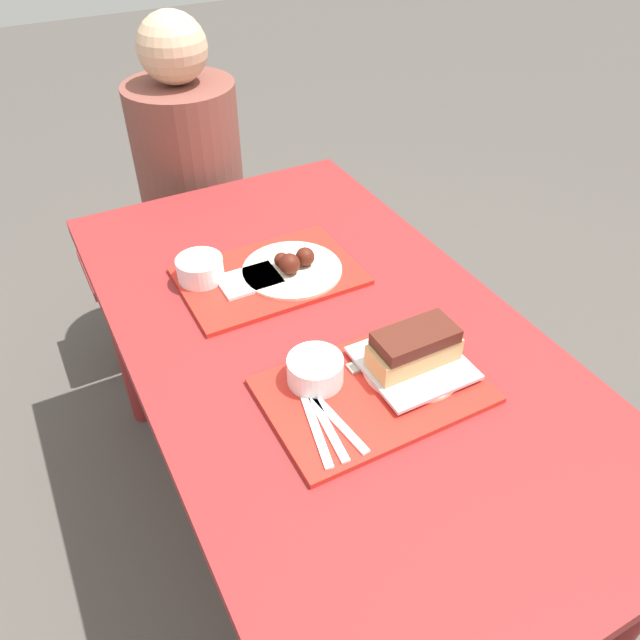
{
  "coord_description": "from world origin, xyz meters",
  "views": [
    {
      "loc": [
        -0.49,
        -0.89,
        1.62
      ],
      "look_at": [
        -0.02,
        -0.0,
        0.78
      ],
      "focal_mm": 35.0,
      "sensor_mm": 36.0,
      "label": 1
    }
  ],
  "objects_px": {
    "tray_near": "(373,390)",
    "bowl_coleslaw_far": "(200,268)",
    "tray_far": "(269,276)",
    "bowl_coleslaw_near": "(315,369)",
    "wings_plate_far": "(293,266)",
    "person_seated_across": "(188,156)",
    "brisket_sandwich_plate": "(414,354)"
  },
  "relations": [
    {
      "from": "bowl_coleslaw_near",
      "to": "bowl_coleslaw_far",
      "type": "xyz_separation_m",
      "value": [
        -0.08,
        0.43,
        0.0
      ]
    },
    {
      "from": "tray_near",
      "to": "tray_far",
      "type": "height_order",
      "value": "same"
    },
    {
      "from": "brisket_sandwich_plate",
      "to": "wings_plate_far",
      "type": "height_order",
      "value": "brisket_sandwich_plate"
    },
    {
      "from": "tray_far",
      "to": "bowl_coleslaw_near",
      "type": "bearing_deg",
      "value": -100.38
    },
    {
      "from": "tray_near",
      "to": "bowl_coleslaw_far",
      "type": "distance_m",
      "value": 0.53
    },
    {
      "from": "bowl_coleslaw_far",
      "to": "wings_plate_far",
      "type": "relative_size",
      "value": 0.46
    },
    {
      "from": "tray_far",
      "to": "wings_plate_far",
      "type": "distance_m",
      "value": 0.06
    },
    {
      "from": "tray_near",
      "to": "wings_plate_far",
      "type": "xyz_separation_m",
      "value": [
        0.03,
        0.42,
        0.02
      ]
    },
    {
      "from": "tray_near",
      "to": "bowl_coleslaw_far",
      "type": "xyz_separation_m",
      "value": [
        -0.17,
        0.5,
        0.04
      ]
    },
    {
      "from": "tray_near",
      "to": "wings_plate_far",
      "type": "relative_size",
      "value": 1.74
    },
    {
      "from": "bowl_coleslaw_far",
      "to": "person_seated_across",
      "type": "xyz_separation_m",
      "value": [
        0.19,
        0.66,
        -0.04
      ]
    },
    {
      "from": "bowl_coleslaw_near",
      "to": "bowl_coleslaw_far",
      "type": "relative_size",
      "value": 1.0
    },
    {
      "from": "tray_near",
      "to": "bowl_coleslaw_near",
      "type": "distance_m",
      "value": 0.12
    },
    {
      "from": "bowl_coleslaw_near",
      "to": "wings_plate_far",
      "type": "distance_m",
      "value": 0.37
    },
    {
      "from": "bowl_coleslaw_near",
      "to": "person_seated_across",
      "type": "distance_m",
      "value": 1.1
    },
    {
      "from": "tray_near",
      "to": "bowl_coleslaw_near",
      "type": "xyz_separation_m",
      "value": [
        -0.09,
        0.07,
        0.04
      ]
    },
    {
      "from": "tray_far",
      "to": "brisket_sandwich_plate",
      "type": "bearing_deg",
      "value": -74.3
    },
    {
      "from": "bowl_coleslaw_far",
      "to": "person_seated_across",
      "type": "height_order",
      "value": "person_seated_across"
    },
    {
      "from": "tray_far",
      "to": "bowl_coleslaw_far",
      "type": "height_order",
      "value": "bowl_coleslaw_far"
    },
    {
      "from": "tray_far",
      "to": "wings_plate_far",
      "type": "xyz_separation_m",
      "value": [
        0.05,
        -0.02,
        0.02
      ]
    },
    {
      "from": "brisket_sandwich_plate",
      "to": "wings_plate_far",
      "type": "xyz_separation_m",
      "value": [
        -0.06,
        0.41,
        -0.02
      ]
    },
    {
      "from": "tray_near",
      "to": "bowl_coleslaw_near",
      "type": "height_order",
      "value": "bowl_coleslaw_near"
    },
    {
      "from": "tray_far",
      "to": "bowl_coleslaw_near",
      "type": "relative_size",
      "value": 3.82
    },
    {
      "from": "bowl_coleslaw_far",
      "to": "person_seated_across",
      "type": "bearing_deg",
      "value": 74.07
    },
    {
      "from": "bowl_coleslaw_near",
      "to": "brisket_sandwich_plate",
      "type": "xyz_separation_m",
      "value": [
        0.19,
        -0.06,
        0.01
      ]
    },
    {
      "from": "tray_near",
      "to": "person_seated_across",
      "type": "height_order",
      "value": "person_seated_across"
    },
    {
      "from": "tray_near",
      "to": "brisket_sandwich_plate",
      "type": "relative_size",
      "value": 2.07
    },
    {
      "from": "person_seated_across",
      "to": "tray_near",
      "type": "bearing_deg",
      "value": -90.95
    },
    {
      "from": "tray_near",
      "to": "wings_plate_far",
      "type": "distance_m",
      "value": 0.42
    },
    {
      "from": "brisket_sandwich_plate",
      "to": "tray_near",
      "type": "bearing_deg",
      "value": -172.17
    },
    {
      "from": "tray_far",
      "to": "person_seated_across",
      "type": "distance_m",
      "value": 0.72
    },
    {
      "from": "tray_near",
      "to": "person_seated_across",
      "type": "relative_size",
      "value": 0.56
    }
  ]
}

